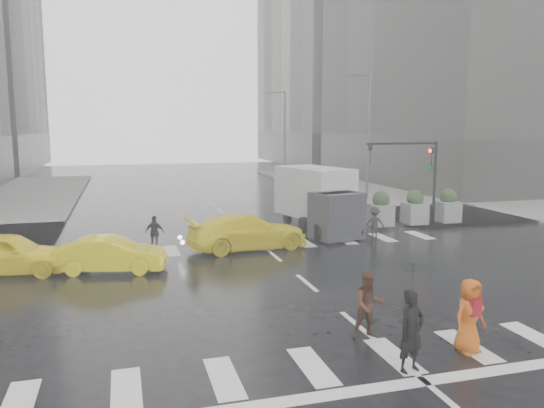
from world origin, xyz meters
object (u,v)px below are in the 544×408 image
object	(u,v)px
taxi_mid	(111,254)
box_truck	(320,198)
pedestrian_orange	(470,316)
taxi_front	(6,254)
traffic_signal_pole	(419,166)
pedestrian_brown	(369,305)

from	to	relation	value
taxi_mid	box_truck	size ratio (longest dim) A/B	0.66
pedestrian_orange	taxi_front	bearing A→B (deg)	127.34
traffic_signal_pole	box_truck	bearing A→B (deg)	177.36
traffic_signal_pole	taxi_mid	xyz separation A→B (m)	(-15.41, -4.72, -2.57)
box_truck	pedestrian_brown	bearing A→B (deg)	-120.87
pedestrian_brown	box_truck	world-z (taller)	box_truck
traffic_signal_pole	taxi_mid	world-z (taller)	traffic_signal_pole
taxi_mid	box_truck	distance (m)	11.25
taxi_mid	traffic_signal_pole	bearing A→B (deg)	-60.97
pedestrian_brown	box_truck	size ratio (longest dim) A/B	0.28
taxi_front	traffic_signal_pole	bearing A→B (deg)	-69.38
pedestrian_brown	taxi_mid	world-z (taller)	pedestrian_brown
taxi_front	taxi_mid	distance (m)	3.68
taxi_front	taxi_mid	bearing A→B (deg)	-92.42
pedestrian_orange	taxi_front	world-z (taller)	pedestrian_orange
pedestrian_brown	traffic_signal_pole	bearing A→B (deg)	60.86
pedestrian_orange	taxi_mid	distance (m)	12.60
taxi_mid	taxi_front	bearing A→B (deg)	90.87
pedestrian_brown	box_truck	xyz separation A→B (m)	(3.72, 13.12, 0.85)
taxi_front	box_truck	distance (m)	14.32
taxi_mid	box_truck	xyz separation A→B (m)	(10.04, 4.97, 1.05)
traffic_signal_pole	pedestrian_brown	size ratio (longest dim) A/B	2.65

